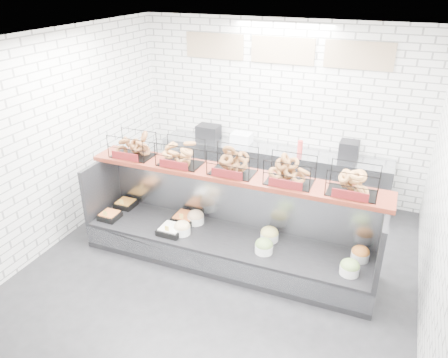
% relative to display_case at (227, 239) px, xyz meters
% --- Properties ---
extents(ground, '(5.50, 5.50, 0.00)m').
position_rel_display_case_xyz_m(ground, '(-0.00, -0.35, -0.32)').
color(ground, black).
rests_on(ground, ground).
extents(room_shell, '(5.02, 5.51, 3.01)m').
position_rel_display_case_xyz_m(room_shell, '(-0.00, 0.26, 1.73)').
color(room_shell, white).
rests_on(room_shell, ground).
extents(display_case, '(4.00, 0.90, 1.20)m').
position_rel_display_case_xyz_m(display_case, '(0.00, 0.00, 0.00)').
color(display_case, black).
rests_on(display_case, ground).
extents(bagel_shelf, '(4.10, 0.50, 0.40)m').
position_rel_display_case_xyz_m(bagel_shelf, '(-0.00, 0.17, 1.07)').
color(bagel_shelf, '#501A11').
rests_on(bagel_shelf, display_case).
extents(prep_counter, '(4.00, 0.60, 1.20)m').
position_rel_display_case_xyz_m(prep_counter, '(-0.01, 2.09, 0.15)').
color(prep_counter, '#93969B').
rests_on(prep_counter, ground).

